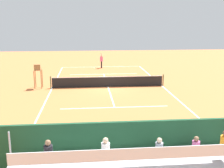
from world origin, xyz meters
TOP-DOWN VIEW (x-y plane):
  - ground_plane at (0.00, 0.00)m, footprint 60.00×60.00m
  - court_line_markings at (0.00, -0.04)m, footprint 10.10×22.20m
  - tennis_net at (0.00, 0.00)m, footprint 10.30×0.10m
  - backdrop_wall at (0.00, 14.00)m, footprint 18.00×0.16m
  - bleacher_stand at (-0.09, 15.34)m, footprint 9.06×2.40m
  - umpire_chair at (6.20, -0.18)m, footprint 0.67×0.67m
  - courtside_bench at (-3.07, 13.27)m, footprint 1.80×0.40m
  - equipment_bag at (-1.39, 13.40)m, footprint 0.90×0.36m
  - tennis_player at (0.03, -10.08)m, footprint 0.40×0.55m
  - tennis_racket at (0.96, -10.06)m, footprint 0.41×0.58m
  - tennis_ball_near at (1.97, -7.25)m, footprint 0.07×0.07m
  - tennis_ball_far at (-1.65, -8.40)m, footprint 0.07×0.07m

SIDE VIEW (x-z plane):
  - ground_plane at x=0.00m, z-range 0.00..0.00m
  - court_line_markings at x=0.00m, z-range 0.00..0.01m
  - tennis_racket at x=0.96m, z-range 0.00..0.03m
  - tennis_ball_near at x=1.97m, z-range 0.00..0.07m
  - tennis_ball_far at x=-1.65m, z-range 0.00..0.07m
  - equipment_bag at x=-1.39m, z-range 0.00..0.36m
  - tennis_net at x=0.00m, z-range -0.03..1.04m
  - courtside_bench at x=-3.07m, z-range 0.09..1.02m
  - bleacher_stand at x=-0.09m, z-range -0.32..2.16m
  - backdrop_wall at x=0.00m, z-range 0.00..2.00m
  - tennis_player at x=0.03m, z-range 0.05..1.98m
  - umpire_chair at x=6.20m, z-range 0.24..2.38m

